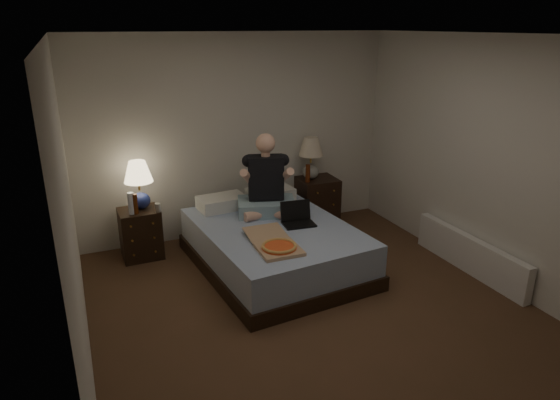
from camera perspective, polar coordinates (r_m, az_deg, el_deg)
name	(u,v)px	position (r m, az deg, el deg)	size (l,w,h in m)	color
floor	(318,314)	(4.82, 4.32, -12.91)	(4.00, 4.50, 0.00)	brown
ceiling	(326,35)	(4.08, 5.25, 18.29)	(4.00, 4.50, 0.00)	white
wall_back	(237,137)	(6.29, -4.89, 7.22)	(4.00, 2.50, 0.00)	silver
wall_front	(546,326)	(2.70, 28.12, -12.61)	(4.00, 2.50, 0.00)	silver
wall_left	(71,223)	(3.83, -22.81, -2.42)	(4.50, 2.50, 0.00)	silver
wall_right	(498,164)	(5.48, 23.62, 3.80)	(4.50, 2.50, 0.00)	silver
bed	(275,247)	(5.55, -0.61, -5.35)	(1.50, 1.99, 0.50)	#587AB1
nightstand_left	(141,233)	(6.00, -15.63, -3.71)	(0.45, 0.40, 0.58)	black
nightstand_right	(317,201)	(6.73, 4.26, -0.17)	(0.50, 0.45, 0.64)	black
lamp_left	(139,185)	(5.85, -15.80, 1.64)	(0.32, 0.32, 0.56)	navy
lamp_right	(311,158)	(6.54, 3.54, 4.78)	(0.32, 0.32, 0.56)	#9A9B92
water_bottle	(131,203)	(5.76, -16.65, -0.37)	(0.07, 0.07, 0.25)	white
soda_can	(158,208)	(5.77, -13.79, -0.85)	(0.07, 0.07, 0.10)	beige
beer_bottle_left	(135,204)	(5.76, -16.23, -0.44)	(0.06, 0.06, 0.23)	#57270C
beer_bottle_right	(308,173)	(6.45, 3.20, 3.06)	(0.06, 0.06, 0.23)	#5F250D
person	(266,175)	(5.66, -1.60, 2.90)	(0.66, 0.52, 0.93)	black
laptop	(299,215)	(5.43, 2.18, -1.70)	(0.34, 0.28, 0.24)	black
pizza_box	(279,247)	(4.84, -0.10, -5.44)	(0.40, 0.76, 0.08)	tan
radiator	(470,254)	(5.86, 20.85, -5.82)	(0.10, 1.60, 0.40)	white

